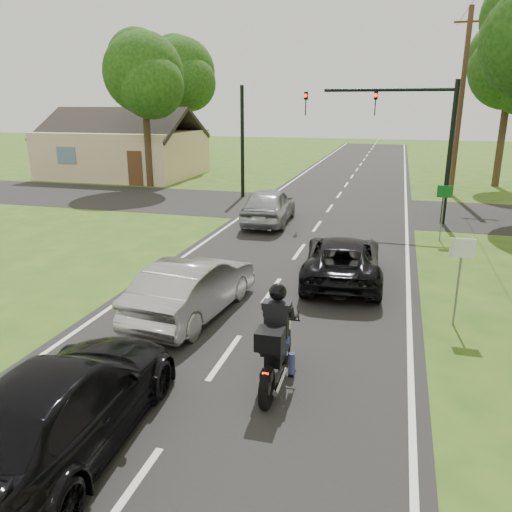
# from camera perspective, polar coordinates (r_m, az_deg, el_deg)

# --- Properties ---
(ground) EXTENTS (140.00, 140.00, 0.00)m
(ground) POSITION_cam_1_polar(r_m,az_deg,el_deg) (10.57, -3.56, -11.46)
(ground) COLOR #305518
(ground) RESTS_ON ground
(road) EXTENTS (8.00, 100.00, 0.01)m
(road) POSITION_cam_1_polar(r_m,az_deg,el_deg) (19.66, 6.07, 2.08)
(road) COLOR black
(road) RESTS_ON ground
(cross_road) EXTENTS (60.00, 7.00, 0.01)m
(cross_road) POSITION_cam_1_polar(r_m,az_deg,el_deg) (25.45, 8.42, 5.40)
(cross_road) COLOR black
(cross_road) RESTS_ON ground
(motorcycle_rider) EXTENTS (0.66, 2.33, 2.01)m
(motorcycle_rider) POSITION_cam_1_polar(r_m,az_deg,el_deg) (9.25, 2.31, -10.30)
(motorcycle_rider) COLOR black
(motorcycle_rider) RESTS_ON ground
(dark_suv) EXTENTS (2.57, 4.88, 1.31)m
(dark_suv) POSITION_cam_1_polar(r_m,az_deg,el_deg) (14.90, 9.84, -0.30)
(dark_suv) COLOR black
(dark_suv) RESTS_ON road
(silver_sedan) EXTENTS (1.95, 4.49, 1.44)m
(silver_sedan) POSITION_cam_1_polar(r_m,az_deg,el_deg) (12.33, -7.18, -3.55)
(silver_sedan) COLOR #ADADB2
(silver_sedan) RESTS_ON road
(silver_suv) EXTENTS (2.11, 4.72, 1.57)m
(silver_suv) POSITION_cam_1_polar(r_m,az_deg,el_deg) (21.83, 1.49, 5.80)
(silver_suv) COLOR #9A9EA2
(silver_suv) RESTS_ON road
(dark_car_behind) EXTENTS (2.34, 5.08, 1.44)m
(dark_car_behind) POSITION_cam_1_polar(r_m,az_deg,el_deg) (8.28, -21.08, -15.54)
(dark_car_behind) COLOR black
(dark_car_behind) RESTS_ON road
(traffic_signal) EXTENTS (6.38, 0.44, 6.00)m
(traffic_signal) POSITION_cam_1_polar(r_m,az_deg,el_deg) (22.76, 16.78, 14.04)
(traffic_signal) COLOR black
(traffic_signal) RESTS_ON ground
(signal_pole_far) EXTENTS (0.20, 0.20, 6.00)m
(signal_pole_far) POSITION_cam_1_polar(r_m,az_deg,el_deg) (28.09, -1.57, 12.82)
(signal_pole_far) COLOR black
(signal_pole_far) RESTS_ON ground
(utility_pole_far) EXTENTS (1.60, 0.28, 10.00)m
(utility_pole_far) POSITION_cam_1_polar(r_m,az_deg,el_deg) (30.90, 22.36, 15.86)
(utility_pole_far) COLOR #523625
(utility_pole_far) RESTS_ON ground
(sign_white) EXTENTS (0.55, 0.07, 2.12)m
(sign_white) POSITION_cam_1_polar(r_m,az_deg,el_deg) (12.32, 22.38, -0.50)
(sign_white) COLOR slate
(sign_white) RESTS_ON ground
(sign_green) EXTENTS (0.55, 0.07, 2.12)m
(sign_green) POSITION_cam_1_polar(r_m,az_deg,el_deg) (20.10, 20.68, 6.06)
(sign_green) COLOR slate
(sign_green) RESTS_ON ground
(tree_left_near) EXTENTS (5.12, 4.96, 9.22)m
(tree_left_near) POSITION_cam_1_polar(r_m,az_deg,el_deg) (32.21, -12.44, 19.28)
(tree_left_near) COLOR #332316
(tree_left_near) RESTS_ON ground
(tree_left_far) EXTENTS (5.76, 5.58, 10.14)m
(tree_left_far) POSITION_cam_1_polar(r_m,az_deg,el_deg) (42.08, -8.31, 19.67)
(tree_left_far) COLOR #332316
(tree_left_far) RESTS_ON ground
(house) EXTENTS (10.20, 8.00, 4.84)m
(house) POSITION_cam_1_polar(r_m,az_deg,el_deg) (38.07, -14.77, 11.51)
(house) COLOR #CDB08E
(house) RESTS_ON ground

